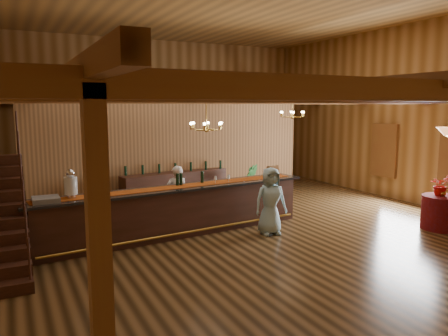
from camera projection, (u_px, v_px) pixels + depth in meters
name	position (u px, v px, depth m)	size (l,w,h in m)	color
floor	(241.00, 225.00, 11.12)	(14.00, 14.00, 0.00)	brown
ceiling	(242.00, 0.00, 10.34)	(14.00, 14.00, 0.00)	#B07F3B
wall_back	(155.00, 113.00, 16.94)	(12.00, 0.10, 5.50)	#A67A44
wall_right	(413.00, 114.00, 13.38)	(0.10, 14.00, 5.50)	#A67A44
beam_grid	(232.00, 97.00, 11.11)	(11.90, 13.90, 0.39)	brown
support_posts	(251.00, 165.00, 10.45)	(9.20, 10.20, 3.20)	brown
partition_wall	(174.00, 152.00, 13.78)	(9.00, 0.18, 3.10)	#926236
window_right_back	(384.00, 150.00, 14.41)	(0.12, 1.05, 1.75)	white
backroom_boxes	(161.00, 175.00, 15.79)	(4.10, 0.60, 1.10)	#3F1F17
tasting_bar	(177.00, 211.00, 10.18)	(6.89, 1.58, 1.15)	#3F1F17
beverage_dispenser	(71.00, 184.00, 8.85)	(0.26, 0.26, 0.60)	silver
glass_rack_tray	(46.00, 200.00, 8.52)	(0.50, 0.50, 0.10)	gray
raffle_drum	(273.00, 170.00, 11.52)	(0.34, 0.24, 0.30)	brown
bar_bottle_0	(177.00, 180.00, 10.24)	(0.07, 0.07, 0.30)	black
bar_bottle_1	(181.00, 179.00, 10.29)	(0.07, 0.07, 0.30)	black
bar_bottle_2	(202.00, 177.00, 10.59)	(0.07, 0.07, 0.30)	black
backbar_shelf	(176.00, 188.00, 13.53)	(3.49, 0.55, 0.98)	#3F1F17
round_table	(442.00, 212.00, 10.69)	(0.96, 0.96, 0.83)	#52131F
chandelier_left	(206.00, 126.00, 10.11)	(0.80, 0.80, 0.81)	gold
chandelier_right	(292.00, 114.00, 13.65)	(0.80, 0.80, 0.60)	gold
pendant_lamp	(448.00, 131.00, 10.41)	(0.52, 0.52, 0.90)	gold
bartender	(177.00, 196.00, 10.92)	(0.56, 0.37, 1.54)	white
staff_second	(93.00, 200.00, 10.10)	(0.83, 0.64, 1.70)	black
guest	(271.00, 201.00, 10.23)	(0.78, 0.51, 1.59)	#A5D3DF
floor_plant	(248.00, 183.00, 13.81)	(0.66, 0.53, 1.20)	#245E25
table_flowers	(440.00, 185.00, 10.66)	(0.47, 0.41, 0.53)	red
table_vase	(443.00, 191.00, 10.58)	(0.14, 0.14, 0.27)	gold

